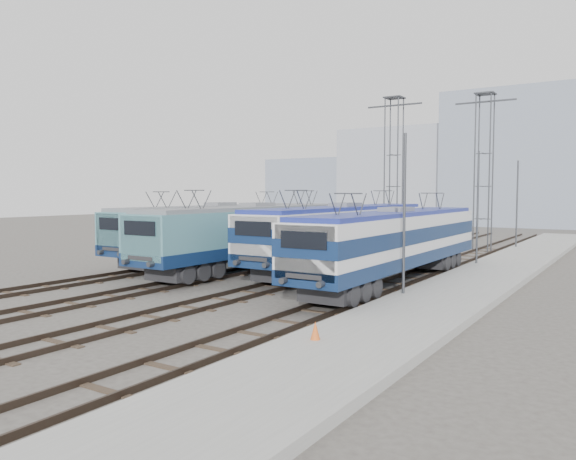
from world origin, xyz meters
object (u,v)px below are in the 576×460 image
(locomotive_far_left, at_px, (219,227))
(mast_mid, at_px, (478,210))
(locomotive_center_left, at_px, (255,231))
(locomotive_center_right, at_px, (344,230))
(catenary_tower_east, at_px, (484,165))
(locomotive_far_right, at_px, (395,239))
(mast_rear, at_px, (517,206))
(mast_front, at_px, (404,217))
(catenary_tower_west, at_px, (394,166))
(safety_cone, at_px, (315,330))

(locomotive_far_left, xyz_separation_m, mast_mid, (15.35, 5.59, 1.26))
(locomotive_center_left, distance_m, locomotive_center_right, 5.19)
(catenary_tower_east, bearing_deg, locomotive_far_right, -89.22)
(locomotive_center_left, xyz_separation_m, mast_mid, (10.85, 7.64, 1.22))
(locomotive_far_left, bearing_deg, mast_rear, 48.89)
(locomotive_center_right, relative_size, mast_mid, 2.61)
(mast_front, bearing_deg, catenary_tower_west, 113.27)
(locomotive_far_right, distance_m, safety_cone, 12.41)
(locomotive_far_left, relative_size, catenary_tower_east, 1.50)
(locomotive_far_left, relative_size, locomotive_center_right, 0.98)
(locomotive_center_right, xyz_separation_m, safety_cone, (6.93, -15.39, -1.77))
(locomotive_center_left, xyz_separation_m, safety_cone, (11.43, -12.80, -1.71))
(locomotive_center_left, height_order, locomotive_far_right, locomotive_center_left)
(locomotive_center_right, height_order, mast_front, mast_front)
(locomotive_center_right, xyz_separation_m, locomotive_far_right, (4.50, -3.34, -0.07))
(locomotive_far_left, xyz_separation_m, safety_cone, (15.93, -14.85, -1.68))
(locomotive_center_left, height_order, mast_front, mast_front)
(locomotive_far_right, bearing_deg, catenary_tower_west, 112.37)
(locomotive_far_left, distance_m, mast_mid, 16.39)
(locomotive_far_right, bearing_deg, catenary_tower_east, 90.78)
(mast_mid, height_order, mast_rear, same)
(mast_mid, xyz_separation_m, mast_rear, (0.00, 12.00, 0.00))
(locomotive_center_right, height_order, catenary_tower_east, catenary_tower_east)
(mast_mid, bearing_deg, mast_front, -90.00)
(catenary_tower_west, bearing_deg, locomotive_center_right, -80.22)
(catenary_tower_east, relative_size, mast_rear, 1.71)
(locomotive_far_right, distance_m, catenary_tower_west, 18.27)
(locomotive_center_right, distance_m, catenary_tower_east, 16.23)
(mast_front, relative_size, mast_mid, 1.00)
(locomotive_center_left, relative_size, locomotive_far_right, 1.03)
(safety_cone, bearing_deg, catenary_tower_west, 107.89)
(locomotive_center_left, xyz_separation_m, locomotive_center_right, (4.50, 2.59, 0.06))
(locomotive_center_right, relative_size, catenary_tower_east, 1.52)
(locomotive_far_left, height_order, locomotive_far_right, locomotive_far_left)
(locomotive_far_left, relative_size, catenary_tower_west, 1.50)
(locomotive_center_right, distance_m, locomotive_far_right, 5.60)
(catenary_tower_east, height_order, mast_rear, catenary_tower_east)
(locomotive_far_left, relative_size, locomotive_far_right, 1.02)
(catenary_tower_west, bearing_deg, mast_rear, 24.94)
(mast_front, bearing_deg, locomotive_center_left, 158.13)
(locomotive_far_right, bearing_deg, mast_front, -62.81)
(catenary_tower_east, height_order, mast_mid, catenary_tower_east)
(locomotive_far_right, height_order, mast_rear, mast_rear)
(locomotive_far_right, height_order, safety_cone, locomotive_far_right)
(locomotive_center_right, height_order, safety_cone, locomotive_center_right)
(mast_rear, xyz_separation_m, safety_cone, (0.58, -32.44, -2.94))
(locomotive_center_left, bearing_deg, mast_front, -21.87)
(catenary_tower_east, height_order, safety_cone, catenary_tower_east)
(locomotive_far_left, height_order, mast_rear, mast_rear)
(locomotive_far_right, relative_size, safety_cone, 33.49)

